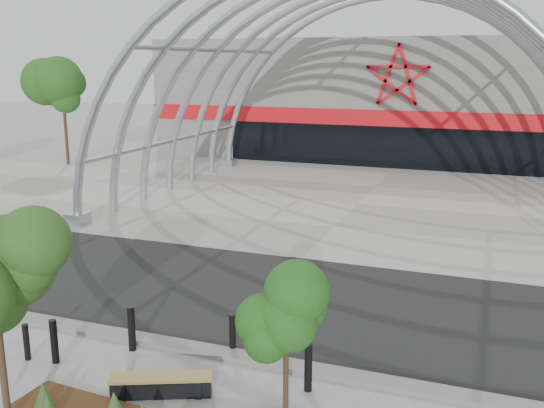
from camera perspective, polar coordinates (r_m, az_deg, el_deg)
ground at (r=14.67m, az=-5.58°, el=-13.39°), size 140.00×140.00×0.00m
road at (r=17.60m, az=-0.57°, el=-8.59°), size 140.00×7.00×0.02m
forecourt at (r=28.62m, az=8.02°, el=-0.03°), size 60.00×17.00×0.04m
kerb at (r=14.45m, az=-6.03°, el=-13.58°), size 60.00×0.50×0.12m
arena_building at (r=45.64m, az=13.14°, el=9.76°), size 34.00×15.24×8.00m
vault_canopy at (r=28.63m, az=8.02°, el=-0.04°), size 20.80×15.80×20.36m
street_tree_1 at (r=10.97m, az=1.34°, el=-10.12°), size 1.31×1.31×3.09m
bench_0 at (r=12.92m, az=-10.36°, el=-16.46°), size 2.06×1.23×0.43m
bollard_0 at (r=15.00m, az=-22.11°, el=-11.94°), size 0.14×0.14×0.86m
bollard_1 at (r=14.61m, az=-19.81°, el=-12.07°), size 0.16×0.16×1.02m
bollard_2 at (r=14.68m, az=-13.08°, el=-11.34°), size 0.17×0.17×1.08m
bollard_3 at (r=14.27m, az=-3.74°, el=-12.07°), size 0.15×0.15×0.93m
bollard_4 at (r=12.75m, az=3.43°, el=-15.16°), size 0.16×0.16×1.01m
bg_tree_0 at (r=40.97m, az=-19.09°, el=9.92°), size 3.00×3.00×6.45m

